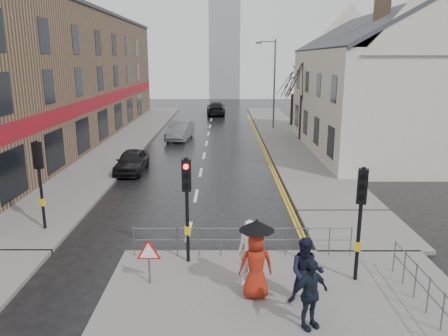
{
  "coord_description": "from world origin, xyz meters",
  "views": [
    {
      "loc": [
        1.33,
        -12.64,
        6.43
      ],
      "look_at": [
        1.35,
        5.05,
        2.0
      ],
      "focal_mm": 35.0,
      "sensor_mm": 36.0,
      "label": 1
    }
  ],
  "objects_px": {
    "pedestrian_a": "(250,253)",
    "pedestrian_b": "(306,272)",
    "car_mid": "(180,131)",
    "pedestrian_with_umbrella": "(256,257)",
    "pedestrian_d": "(310,294)",
    "car_parked": "(132,161)"
  },
  "relations": [
    {
      "from": "pedestrian_with_umbrella",
      "to": "pedestrian_d",
      "type": "bearing_deg",
      "value": -50.11
    },
    {
      "from": "pedestrian_b",
      "to": "pedestrian_d",
      "type": "distance_m",
      "value": 1.04
    },
    {
      "from": "pedestrian_a",
      "to": "car_mid",
      "type": "distance_m",
      "value": 24.33
    },
    {
      "from": "pedestrian_with_umbrella",
      "to": "car_parked",
      "type": "distance_m",
      "value": 15.27
    },
    {
      "from": "pedestrian_a",
      "to": "pedestrian_with_umbrella",
      "type": "height_order",
      "value": "pedestrian_with_umbrella"
    },
    {
      "from": "pedestrian_with_umbrella",
      "to": "pedestrian_a",
      "type": "bearing_deg",
      "value": 100.53
    },
    {
      "from": "pedestrian_b",
      "to": "pedestrian_d",
      "type": "xyz_separation_m",
      "value": [
        -0.11,
        -1.03,
        -0.04
      ]
    },
    {
      "from": "pedestrian_a",
      "to": "pedestrian_b",
      "type": "relative_size",
      "value": 1.05
    },
    {
      "from": "pedestrian_with_umbrella",
      "to": "pedestrian_b",
      "type": "bearing_deg",
      "value": -16.39
    },
    {
      "from": "pedestrian_d",
      "to": "car_parked",
      "type": "xyz_separation_m",
      "value": [
        -7.38,
        15.34,
        -0.36
      ]
    },
    {
      "from": "pedestrian_a",
      "to": "car_parked",
      "type": "relative_size",
      "value": 0.5
    },
    {
      "from": "car_mid",
      "to": "pedestrian_with_umbrella",
      "type": "bearing_deg",
      "value": -72.6
    },
    {
      "from": "pedestrian_a",
      "to": "car_mid",
      "type": "height_order",
      "value": "pedestrian_a"
    },
    {
      "from": "pedestrian_b",
      "to": "car_parked",
      "type": "distance_m",
      "value": 16.16
    },
    {
      "from": "pedestrian_b",
      "to": "pedestrian_with_umbrella",
      "type": "bearing_deg",
      "value": 174.26
    },
    {
      "from": "pedestrian_a",
      "to": "pedestrian_d",
      "type": "bearing_deg",
      "value": -52.03
    },
    {
      "from": "pedestrian_with_umbrella",
      "to": "car_parked",
      "type": "bearing_deg",
      "value": 113.98
    },
    {
      "from": "pedestrian_a",
      "to": "car_parked",
      "type": "bearing_deg",
      "value": 120.31
    },
    {
      "from": "pedestrian_with_umbrella",
      "to": "car_mid",
      "type": "relative_size",
      "value": 0.49
    },
    {
      "from": "pedestrian_a",
      "to": "car_parked",
      "type": "height_order",
      "value": "pedestrian_a"
    },
    {
      "from": "pedestrian_with_umbrella",
      "to": "car_mid",
      "type": "xyz_separation_m",
      "value": [
        -4.42,
        24.6,
        -0.56
      ]
    },
    {
      "from": "pedestrian_d",
      "to": "car_parked",
      "type": "height_order",
      "value": "pedestrian_d"
    }
  ]
}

